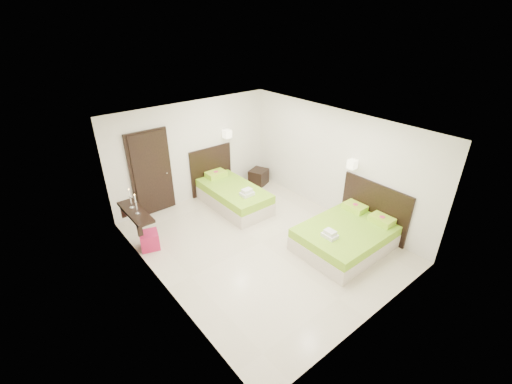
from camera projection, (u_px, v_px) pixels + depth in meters
floor at (261, 242)px, 7.53m from camera, size 5.50×5.50×0.00m
bed_single at (232, 194)px, 8.88m from camera, size 1.26×2.11×1.74m
bed_double at (348, 235)px, 7.28m from camera, size 1.97×1.67×1.62m
nightstand at (259, 177)px, 10.01m from camera, size 0.63×0.60×0.44m
ottoman at (150, 240)px, 7.28m from camera, size 0.47×0.47×0.38m
door at (151, 174)px, 8.23m from camera, size 1.02×0.15×2.14m
console_shelf at (135, 212)px, 7.09m from camera, size 0.35×1.20×0.78m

